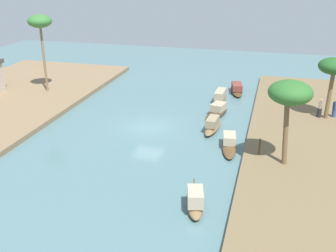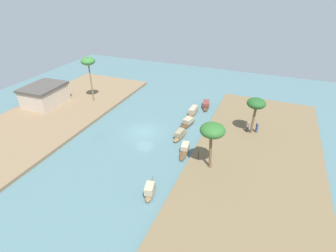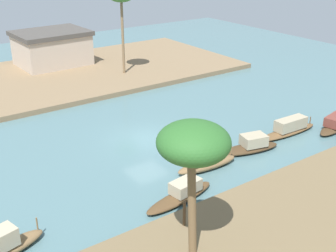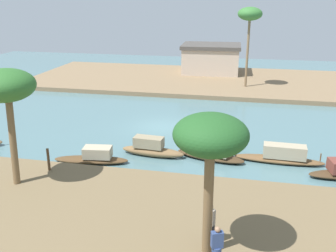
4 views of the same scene
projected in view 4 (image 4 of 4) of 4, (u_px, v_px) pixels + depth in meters
name	position (u px, v px, depth m)	size (l,w,h in m)	color
river_water	(161.00, 127.00, 29.02)	(68.82, 68.82, 0.00)	slate
riverbank_right	(193.00, 80.00, 43.92)	(36.49, 15.47, 0.43)	#846B4C
sampan_with_tall_canopy	(152.00, 149.00, 23.68)	(4.02, 1.26, 1.19)	brown
sampan_near_left_bank	(93.00, 157.00, 22.68)	(4.51, 1.65, 0.99)	brown
sampan_with_red_awning	(281.00, 156.00, 22.68)	(5.24, 1.18, 1.12)	brown
sampan_downstream_large	(212.00, 153.00, 23.15)	(4.37, 2.18, 1.07)	#47331E
person_on_near_bank	(210.00, 227.00, 14.57)	(0.52, 0.52, 1.66)	#232328
person_by_mooring	(217.00, 249.00, 13.33)	(0.46, 0.44, 1.55)	#33477A
mooring_post	(48.00, 160.00, 20.65)	(0.14, 0.14, 1.24)	#4C3823
palm_tree_left_near	(5.00, 88.00, 17.97)	(2.81, 2.81, 5.77)	brown
palm_tree_left_far	(211.00, 138.00, 12.78)	(2.55, 2.55, 5.31)	brown
palm_tree_right_tall	(250.00, 16.00, 37.54)	(2.39, 2.39, 7.87)	#7F6647
riverside_building	(211.00, 58.00, 46.47)	(7.15, 5.82, 3.38)	#C6B29E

